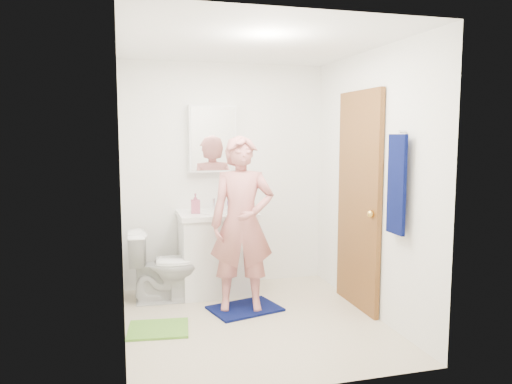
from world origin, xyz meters
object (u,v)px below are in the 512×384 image
soap_dispenser (195,203)px  towel (397,184)px  vanity_cabinet (217,255)px  toothbrush_cup (233,205)px  toilet (165,266)px  man (242,224)px  medicine_cabinet (212,139)px

soap_dispenser → towel: bearing=-46.3°
vanity_cabinet → toothbrush_cup: (0.20, 0.13, 0.50)m
toilet → man: man is taller
man → towel: bearing=-28.4°
towel → soap_dispenser: (-1.40, 1.47, -0.30)m
vanity_cabinet → toilet: 0.57m
toilet → toothbrush_cup: toothbrush_cup is taller
towel → toothbrush_cup: (-0.98, 1.61, -0.35)m
vanity_cabinet → towel: size_ratio=1.00×
towel → toilet: towel is taller
man → soap_dispenser: bearing=132.2°
towel → toothbrush_cup: towel is taller
medicine_cabinet → towel: bearing=-55.4°
soap_dispenser → toothbrush_cup: (0.42, 0.15, -0.05)m
man → toothbrush_cup: bearing=95.5°
towel → man: bearing=140.1°
medicine_cabinet → towel: size_ratio=0.87×
toilet → soap_dispenser: (0.33, 0.12, 0.59)m
soap_dispenser → man: man is taller
towel → toothbrush_cup: 1.92m
towel → man: 1.44m
vanity_cabinet → toothbrush_cup: 0.55m
soap_dispenser → man: size_ratio=0.12×
vanity_cabinet → soap_dispenser: 0.59m
toilet → soap_dispenser: bearing=-67.3°
medicine_cabinet → towel: (1.18, -1.71, -0.35)m
vanity_cabinet → medicine_cabinet: 1.22m
vanity_cabinet → toilet: (-0.55, -0.14, -0.04)m
medicine_cabinet → soap_dispenser: bearing=-132.6°
vanity_cabinet → man: bearing=-78.5°
soap_dispenser → man: (0.35, -0.58, -0.12)m
soap_dispenser → toothbrush_cup: size_ratio=1.59×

